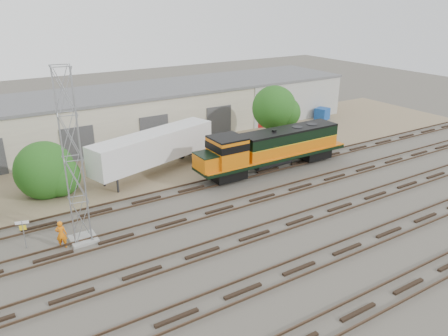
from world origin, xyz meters
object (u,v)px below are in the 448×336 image
locomotive (271,148)px  semi_trailer (156,147)px  worker (61,234)px  signal_tower (73,162)px

locomotive → semi_trailer: bearing=150.5°
worker → semi_trailer: 13.66m
signal_tower → semi_trailer: size_ratio=0.90×
worker → semi_trailer: size_ratio=0.15×
semi_trailer → worker: bearing=-157.2°
worker → semi_trailer: semi_trailer is taller
locomotive → semi_trailer: size_ratio=1.23×
locomotive → signal_tower: signal_tower is taller
worker → semi_trailer: (10.45, 8.68, 1.47)m
semi_trailer → locomotive: bearing=-46.4°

